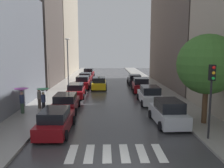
{
  "coord_description": "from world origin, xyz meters",
  "views": [
    {
      "loc": [
        -0.48,
        -9.12,
        5.22
      ],
      "look_at": [
        0.32,
        22.14,
        0.69
      ],
      "focal_mm": 37.1,
      "sensor_mm": 36.0,
      "label": 1
    }
  ],
  "objects_px": {
    "parked_car_left_third": "(76,91)",
    "parked_car_right_third": "(141,85)",
    "parked_car_right_nearest": "(168,113)",
    "parked_car_right_fourth": "(135,80)",
    "taxi_midroad": "(99,83)",
    "pedestrian_by_kerb": "(22,95)",
    "pedestrian_near_tree": "(43,95)",
    "street_tree_right": "(207,64)",
    "parked_car_left_fifth": "(86,78)",
    "parked_car_left_sixth": "(89,73)",
    "parked_car_left_nearest": "(56,121)",
    "parked_car_right_second": "(150,95)",
    "parked_car_left_second": "(66,103)",
    "traffic_light_right_corner": "(212,85)",
    "pedestrian_foreground": "(39,98)",
    "parked_car_left_fourth": "(83,82)",
    "lamp_post_left": "(68,60)"
  },
  "relations": [
    {
      "from": "parked_car_left_fourth",
      "to": "pedestrian_near_tree",
      "type": "xyz_separation_m",
      "value": [
        -2.0,
        -13.15,
        0.78
      ]
    },
    {
      "from": "parked_car_left_nearest",
      "to": "parked_car_right_third",
      "type": "distance_m",
      "value": 16.49
    },
    {
      "from": "pedestrian_near_tree",
      "to": "street_tree_right",
      "type": "distance_m",
      "value": 12.95
    },
    {
      "from": "parked_car_left_nearest",
      "to": "pedestrian_foreground",
      "type": "distance_m",
      "value": 6.35
    },
    {
      "from": "taxi_midroad",
      "to": "pedestrian_by_kerb",
      "type": "xyz_separation_m",
      "value": [
        -5.87,
        -12.8,
        0.92
      ]
    },
    {
      "from": "street_tree_right",
      "to": "traffic_light_right_corner",
      "type": "relative_size",
      "value": 1.44
    },
    {
      "from": "parked_car_right_third",
      "to": "street_tree_right",
      "type": "xyz_separation_m",
      "value": [
        2.51,
        -13.36,
        3.44
      ]
    },
    {
      "from": "parked_car_left_nearest",
      "to": "traffic_light_right_corner",
      "type": "relative_size",
      "value": 1.06
    },
    {
      "from": "parked_car_left_third",
      "to": "pedestrian_by_kerb",
      "type": "xyz_separation_m",
      "value": [
        -3.43,
        -7.35,
        0.95
      ]
    },
    {
      "from": "parked_car_right_fourth",
      "to": "traffic_light_right_corner",
      "type": "bearing_deg",
      "value": -175.76
    },
    {
      "from": "parked_car_left_nearest",
      "to": "parked_car_left_sixth",
      "type": "distance_m",
      "value": 30.46
    },
    {
      "from": "street_tree_right",
      "to": "lamp_post_left",
      "type": "height_order",
      "value": "lamp_post_left"
    },
    {
      "from": "taxi_midroad",
      "to": "traffic_light_right_corner",
      "type": "bearing_deg",
      "value": -160.11
    },
    {
      "from": "parked_car_left_fifth",
      "to": "lamp_post_left",
      "type": "height_order",
      "value": "lamp_post_left"
    },
    {
      "from": "parked_car_left_nearest",
      "to": "parked_car_left_fifth",
      "type": "xyz_separation_m",
      "value": [
        -0.18,
        24.07,
        0.01
      ]
    },
    {
      "from": "pedestrian_by_kerb",
      "to": "traffic_light_right_corner",
      "type": "bearing_deg",
      "value": 71.87
    },
    {
      "from": "parked_car_right_second",
      "to": "pedestrian_near_tree",
      "type": "distance_m",
      "value": 10.27
    },
    {
      "from": "pedestrian_foreground",
      "to": "parked_car_left_fifth",
      "type": "bearing_deg",
      "value": 89.11
    },
    {
      "from": "parked_car_left_third",
      "to": "pedestrian_foreground",
      "type": "xyz_separation_m",
      "value": [
        -2.5,
        -5.75,
        0.36
      ]
    },
    {
      "from": "parked_car_left_sixth",
      "to": "parked_car_right_nearest",
      "type": "bearing_deg",
      "value": -162.8
    },
    {
      "from": "parked_car_left_second",
      "to": "parked_car_right_third",
      "type": "distance_m",
      "value": 12.25
    },
    {
      "from": "parked_car_right_third",
      "to": "pedestrian_near_tree",
      "type": "height_order",
      "value": "pedestrian_near_tree"
    },
    {
      "from": "parked_car_left_third",
      "to": "parked_car_right_third",
      "type": "distance_m",
      "value": 8.4
    },
    {
      "from": "pedestrian_near_tree",
      "to": "traffic_light_right_corner",
      "type": "height_order",
      "value": "traffic_light_right_corner"
    },
    {
      "from": "parked_car_left_nearest",
      "to": "pedestrian_by_kerb",
      "type": "relative_size",
      "value": 2.22
    },
    {
      "from": "parked_car_right_second",
      "to": "taxi_midroad",
      "type": "xyz_separation_m",
      "value": [
        -5.34,
        8.73,
        -0.04
      ]
    },
    {
      "from": "parked_car_left_third",
      "to": "pedestrian_foreground",
      "type": "relative_size",
      "value": 2.66
    },
    {
      "from": "parked_car_right_nearest",
      "to": "parked_car_right_third",
      "type": "xyz_separation_m",
      "value": [
        -0.02,
        13.11,
        0.01
      ]
    },
    {
      "from": "taxi_midroad",
      "to": "lamp_post_left",
      "type": "height_order",
      "value": "lamp_post_left"
    },
    {
      "from": "pedestrian_foreground",
      "to": "parked_car_left_fourth",
      "type": "bearing_deg",
      "value": 84.56
    },
    {
      "from": "taxi_midroad",
      "to": "street_tree_right",
      "type": "relative_size",
      "value": 0.7
    },
    {
      "from": "parked_car_left_second",
      "to": "parked_car_right_third",
      "type": "relative_size",
      "value": 1.02
    },
    {
      "from": "parked_car_left_fourth",
      "to": "parked_car_left_sixth",
      "type": "height_order",
      "value": "parked_car_left_sixth"
    },
    {
      "from": "pedestrian_by_kerb",
      "to": "parked_car_right_fourth",
      "type": "bearing_deg",
      "value": 152.53
    },
    {
      "from": "parked_car_right_nearest",
      "to": "lamp_post_left",
      "type": "bearing_deg",
      "value": 30.04
    },
    {
      "from": "taxi_midroad",
      "to": "parked_car_right_fourth",
      "type": "bearing_deg",
      "value": -54.44
    },
    {
      "from": "parked_car_left_fifth",
      "to": "street_tree_right",
      "type": "bearing_deg",
      "value": -152.86
    },
    {
      "from": "parked_car_left_third",
      "to": "street_tree_right",
      "type": "bearing_deg",
      "value": -136.34
    },
    {
      "from": "parked_car_right_nearest",
      "to": "pedestrian_by_kerb",
      "type": "distance_m",
      "value": 11.59
    },
    {
      "from": "parked_car_left_sixth",
      "to": "pedestrian_foreground",
      "type": "bearing_deg",
      "value": 176.29
    },
    {
      "from": "parked_car_right_nearest",
      "to": "pedestrian_by_kerb",
      "type": "bearing_deg",
      "value": 74.53
    },
    {
      "from": "parked_car_left_fifth",
      "to": "parked_car_left_sixth",
      "type": "distance_m",
      "value": 6.39
    },
    {
      "from": "parked_car_left_nearest",
      "to": "parked_car_right_second",
      "type": "relative_size",
      "value": 0.96
    },
    {
      "from": "parked_car_left_second",
      "to": "pedestrian_by_kerb",
      "type": "relative_size",
      "value": 2.21
    },
    {
      "from": "parked_car_left_third",
      "to": "parked_car_left_sixth",
      "type": "height_order",
      "value": "parked_car_left_sixth"
    },
    {
      "from": "parked_car_right_nearest",
      "to": "parked_car_right_fourth",
      "type": "relative_size",
      "value": 1.04
    },
    {
      "from": "parked_car_left_second",
      "to": "parked_car_left_fifth",
      "type": "xyz_separation_m",
      "value": [
        0.06,
        18.84,
        0.01
      ]
    },
    {
      "from": "traffic_light_right_corner",
      "to": "pedestrian_by_kerb",
      "type": "bearing_deg",
      "value": 155.4
    },
    {
      "from": "parked_car_left_fifth",
      "to": "taxi_midroad",
      "type": "height_order",
      "value": "taxi_midroad"
    },
    {
      "from": "parked_car_left_third",
      "to": "parked_car_right_second",
      "type": "relative_size",
      "value": 1.01
    }
  ]
}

